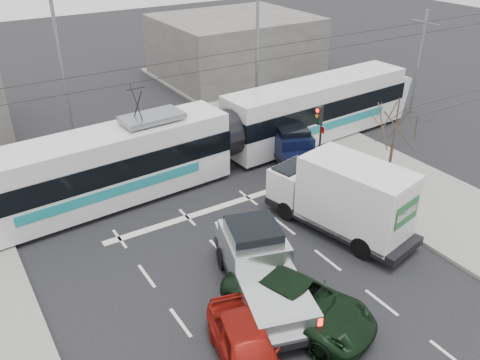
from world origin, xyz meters
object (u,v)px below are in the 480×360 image
green_car (298,302)px  bare_tree (396,126)px  tram (223,135)px  box_truck (343,197)px  traffic_signal (320,124)px  navy_pickup (295,151)px  red_car (247,348)px  street_lamp_near (255,48)px  silver_pickup (259,264)px  street_lamp_far (58,67)px

green_car → bare_tree: bearing=7.6°
tram → box_truck: (1.21, -8.21, -0.24)m
green_car → traffic_signal: bearing=28.1°
traffic_signal → navy_pickup: 2.04m
bare_tree → red_car: 13.16m
street_lamp_near → box_truck: bearing=-106.3°
tram → navy_pickup: (3.20, -2.29, -0.86)m
navy_pickup → red_car: (-9.67, -10.12, -0.32)m
red_car → silver_pickup: bearing=65.3°
street_lamp_near → tram: bearing=-138.1°
traffic_signal → green_car: traffic_signal is taller
street_lamp_near → green_car: size_ratio=1.64×
tram → box_truck: tram is taller
tram → silver_pickup: bearing=-116.9°
navy_pickup → green_car: navy_pickup is taller
tram → red_car: tram is taller
street_lamp_near → box_truck: (-3.69, -12.61, -3.42)m
box_truck → green_car: box_truck is taller
navy_pickup → green_car: 11.71m
street_lamp_near → navy_pickup: bearing=-104.3°
box_truck → navy_pickup: (1.99, 5.92, -0.62)m
red_car → tram: bearing=77.7°
bare_tree → traffic_signal: (-1.13, 4.00, -1.05)m
street_lamp_far → green_car: bearing=-81.3°
tram → silver_pickup: (-4.09, -9.57, -0.77)m
street_lamp_near → red_car: size_ratio=2.02×
box_truck → red_car: (-7.68, -4.20, -0.94)m
silver_pickup → box_truck: box_truck is taller
silver_pickup → green_car: 2.12m
bare_tree → navy_pickup: 5.87m
box_truck → green_car: 6.18m
street_lamp_near → street_lamp_far: 11.67m
bare_tree → navy_pickup: bearing=112.4°
navy_pickup → street_lamp_far: bearing=158.3°
street_lamp_far → silver_pickup: (2.51, -15.97, -3.95)m
tram → bare_tree: bearing=-57.6°
tram → box_truck: size_ratio=3.72×
bare_tree → street_lamp_far: size_ratio=0.56×
silver_pickup → navy_pickup: 10.30m
street_lamp_near → silver_pickup: bearing=-122.8°
red_car → traffic_signal: bearing=56.7°
tram → navy_pickup: 4.03m
box_truck → red_car: box_truck is taller
traffic_signal → red_car: (-10.53, -9.30, -1.98)m
bare_tree → tram: 8.99m
tram → red_car: bearing=-121.3°
street_lamp_far → green_car: size_ratio=1.64×
bare_tree → green_car: bearing=-153.4°
silver_pickup → box_truck: size_ratio=0.94×
bare_tree → street_lamp_near: (-0.29, 11.50, 1.32)m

